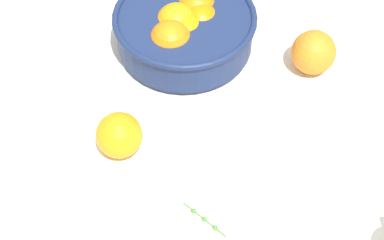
# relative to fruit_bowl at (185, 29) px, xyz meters

# --- Properties ---
(ground_plane) EXTENTS (1.18, 0.89, 0.03)m
(ground_plane) POSITION_rel_fruit_bowl_xyz_m (-0.04, -0.20, -0.07)
(ground_plane) COLOR white
(fruit_bowl) EXTENTS (0.27, 0.27, 0.10)m
(fruit_bowl) POSITION_rel_fruit_bowl_xyz_m (0.00, 0.00, 0.00)
(fruit_bowl) COLOR navy
(fruit_bowl) RESTS_ON ground_plane
(loose_orange_0) EXTENTS (0.08, 0.08, 0.08)m
(loose_orange_0) POSITION_rel_fruit_bowl_xyz_m (-0.15, -0.22, -0.01)
(loose_orange_0) COLOR orange
(loose_orange_0) RESTS_ON ground_plane
(loose_orange_1) EXTENTS (0.08, 0.08, 0.08)m
(loose_orange_1) POSITION_rel_fruit_bowl_xyz_m (0.23, -0.09, -0.01)
(loose_orange_1) COLOR orange
(loose_orange_1) RESTS_ON ground_plane
(herb_sprig_0) EXTENTS (0.06, 0.07, 0.01)m
(herb_sprig_0) POSITION_rel_fruit_bowl_xyz_m (-0.03, -0.38, -0.05)
(herb_sprig_0) COLOR #457F36
(herb_sprig_0) RESTS_ON ground_plane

